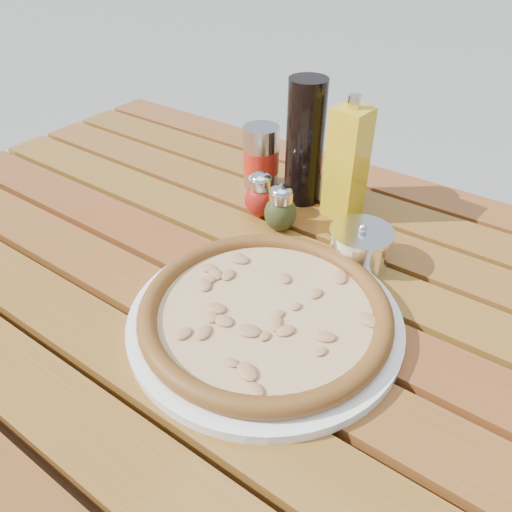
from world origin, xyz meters
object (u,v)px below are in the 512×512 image
Objects in this scene: pizza at (265,311)px; plate at (265,319)px; table at (249,316)px; pepper_shaker at (260,195)px; soda_can at (261,158)px; oregano_shaker at (281,209)px; dark_bottle at (305,143)px; parmesan_tin at (360,247)px; olive_oil_cruet at (347,163)px.

plate is at bearing 90.00° from pizza.
pizza reaches higher than table.
pepper_shaker reaches higher than table.
plate is 0.38m from soda_can.
oregano_shaker is 0.37× the size of dark_bottle.
plate is 2.91× the size of parmesan_tin.
oregano_shaker is 0.66× the size of parmesan_tin.
table is at bearing -60.48° from pepper_shaker.
oregano_shaker is 0.68× the size of soda_can.
table is 0.21m from pepper_shaker.
dark_bottle is at bearing 113.12° from plate.
parmesan_tin is (0.09, -0.12, -0.07)m from olive_oil_cruet.
plate is (0.07, -0.06, 0.08)m from table.
soda_can is at bearing 124.48° from pepper_shaker.
table is at bearing 139.77° from plate.
soda_can is at bearing -175.97° from dark_bottle.
soda_can is (-0.09, -0.01, -0.05)m from dark_bottle.
soda_can is at bearing -178.72° from olive_oil_cruet.
oregano_shaker is at bearing 118.42° from plate.
dark_bottle is at bearing 113.12° from pizza.
pizza is at bearing -40.23° from table.
table is 3.07× the size of pizza.
pepper_shaker is at bearing 119.52° from table.
olive_oil_cruet is (0.17, 0.00, 0.04)m from soda_can.
dark_bottle reaches higher than parmesan_tin.
olive_oil_cruet is at bearing 127.55° from parmesan_tin.
parmesan_tin is at bearing -52.45° from olive_oil_cruet.
pizza is 0.27m from pepper_shaker.
parmesan_tin is (0.26, -0.11, -0.03)m from soda_can.
pepper_shaker and oregano_shaker have the same top height.
oregano_shaker is (0.05, -0.02, 0.00)m from pepper_shaker.
parmesan_tin is (0.15, -0.01, -0.01)m from oregano_shaker.
pepper_shaker is at bearing 126.50° from pizza.
oregano_shaker is 0.13m from olive_oil_cruet.
pizza is 0.35m from dark_bottle.
table is 11.67× the size of soda_can.
plate is 0.27m from pepper_shaker.
oregano_shaker reaches higher than plate.
pepper_shaker is 0.20m from parmesan_tin.
table is at bearing -58.69° from soda_can.
table is 0.32m from dark_bottle.
pizza is at bearing -102.01° from parmesan_tin.
plate is 0.23m from oregano_shaker.
olive_oil_cruet is (0.06, 0.10, 0.06)m from oregano_shaker.
pepper_shaker is 0.16m from olive_oil_cruet.
dark_bottle is 0.08m from olive_oil_cruet.
soda_can is at bearing 156.75° from parmesan_tin.
soda_can is at bearing 121.31° from table.
oregano_shaker is 0.13m from dark_bottle.
olive_oil_cruet is (0.02, 0.25, 0.17)m from table.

